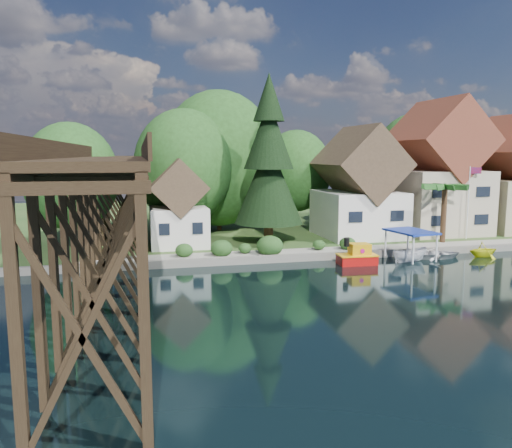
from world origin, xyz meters
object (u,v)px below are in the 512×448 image
at_px(conifer, 269,163).
at_px(tugboat, 357,256).
at_px(house_center, 437,176).
at_px(boat_canopy, 410,248).
at_px(flagpole, 470,195).
at_px(boat_white_a, 437,253).
at_px(palm_tree, 445,189).
at_px(boat_yellow, 483,249).
at_px(house_left, 359,190).
at_px(trestle_bridge, 115,203).
at_px(shed, 178,209).

xyz_separation_m(conifer, tugboat, (5.19, -8.11, -7.24)).
distance_m(house_center, boat_canopy, 15.04).
height_order(flagpole, boat_white_a, flagpole).
distance_m(palm_tree, tugboat, 12.64).
xyz_separation_m(boat_white_a, boat_yellow, (4.03, -0.52, 0.29)).
distance_m(flagpole, boat_yellow, 7.52).
distance_m(flagpole, boat_canopy, 12.08).
height_order(house_left, flagpole, house_left).
xyz_separation_m(trestle_bridge, boat_yellow, (30.03, 0.94, -4.63)).
distance_m(house_center, tugboat, 18.22).
xyz_separation_m(flagpole, boat_white_a, (-6.68, -5.21, -4.38)).
height_order(boat_canopy, boat_yellow, boat_canopy).
xyz_separation_m(shed, boat_canopy, (17.91, -8.74, -2.72)).
bearing_deg(boat_white_a, flagpole, -48.60).
height_order(shed, boat_canopy, shed).
bearing_deg(tugboat, trestle_bridge, -177.83).
height_order(house_center, boat_yellow, house_center).
relative_size(shed, conifer, 0.51).
bearing_deg(palm_tree, conifer, 167.81).
height_order(trestle_bridge, palm_tree, trestle_bridge).
relative_size(house_left, palm_tree, 1.90).
xyz_separation_m(palm_tree, boat_canopy, (-6.12, -4.79, -4.44)).
height_order(trestle_bridge, flagpole, trestle_bridge).
relative_size(boat_canopy, boat_yellow, 1.61).
distance_m(house_center, boat_white_a, 13.01).
xyz_separation_m(house_left, conifer, (-9.82, -2.03, 2.76)).
relative_size(conifer, boat_yellow, 5.65).
relative_size(conifer, flagpole, 2.19).
relative_size(tugboat, boat_yellow, 1.15).
distance_m(house_left, tugboat, 12.01).
bearing_deg(house_left, palm_tree, -42.10).
bearing_deg(trestle_bridge, tugboat, 2.17).
bearing_deg(trestle_bridge, palm_tree, 10.49).
bearing_deg(conifer, flagpole, -6.25).
distance_m(palm_tree, boat_canopy, 8.95).
bearing_deg(boat_yellow, house_left, 32.34).
height_order(shed, boat_yellow, shed).
bearing_deg(shed, flagpole, -5.49).
bearing_deg(tugboat, house_left, 65.41).
bearing_deg(trestle_bridge, boat_white_a, 3.21).
bearing_deg(boat_canopy, shed, 153.98).
distance_m(conifer, boat_white_a, 16.56).
xyz_separation_m(shed, palm_tree, (24.04, -3.95, 1.72)).
relative_size(boat_white_a, boat_canopy, 0.95).
distance_m(house_left, conifer, 10.40).
bearing_deg(conifer, shed, 176.33).
relative_size(palm_tree, boat_yellow, 2.13).
distance_m(shed, flagpole, 27.82).
height_order(trestle_bridge, boat_canopy, trestle_bridge).
height_order(house_left, boat_canopy, house_left).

